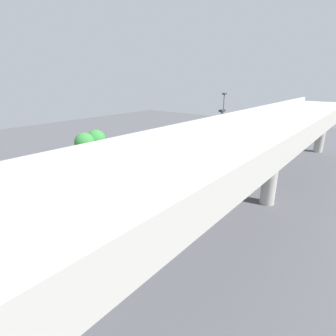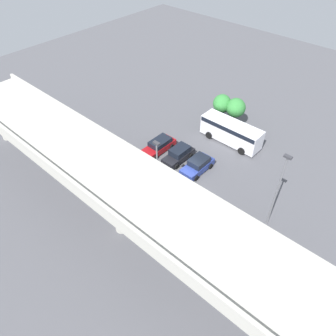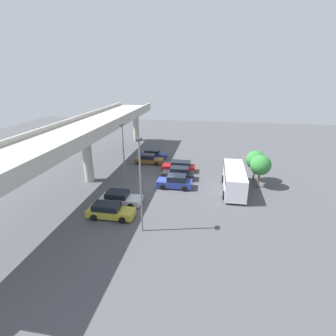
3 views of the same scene
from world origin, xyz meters
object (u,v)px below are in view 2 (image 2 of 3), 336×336
at_px(parked_car_0, 231,233).
at_px(parked_car_1, 206,217).
at_px(parked_car_6, 98,147).
at_px(lamp_post_mid_lot, 157,169).
at_px(shuttle_bus, 231,131).
at_px(lamp_post_near_aisle, 278,188).
at_px(parked_car_2, 198,165).
at_px(tree_front_left, 236,108).
at_px(parked_car_3, 179,155).
at_px(parked_car_4, 159,146).
at_px(parked_car_5, 113,157).
at_px(tree_front_centre, 222,104).

bearing_deg(parked_car_0, parked_car_1, 89.96).
relative_size(parked_car_6, lamp_post_mid_lot, 0.59).
xyz_separation_m(shuttle_bus, lamp_post_near_aisle, (-10.56, 8.99, 3.46)).
height_order(parked_car_2, shuttle_bus, shuttle_bus).
bearing_deg(parked_car_6, shuttle_bus, -41.14).
distance_m(shuttle_bus, tree_front_left, 3.84).
bearing_deg(parked_car_3, parked_car_4, -84.88).
distance_m(parked_car_2, parked_car_5, 10.31).
distance_m(lamp_post_near_aisle, tree_front_left, 17.38).
distance_m(parked_car_2, parked_car_4, 6.03).
bearing_deg(lamp_post_mid_lot, parked_car_2, -90.69).
bearing_deg(parked_car_6, parked_car_5, -91.19).
relative_size(parked_car_2, tree_front_left, 1.03).
xyz_separation_m(parked_car_0, tree_front_left, (10.37, -16.12, 2.33)).
bearing_deg(parked_car_6, parked_car_3, -57.17).
distance_m(parked_car_5, tree_front_centre, 16.74).
bearing_deg(lamp_post_near_aisle, parked_car_2, -9.05).
relative_size(parked_car_4, lamp_post_near_aisle, 0.54).
xyz_separation_m(parked_car_3, parked_car_6, (8.67, 5.60, -0.14)).
relative_size(parked_car_1, lamp_post_mid_lot, 0.58).
distance_m(parked_car_1, tree_front_centre, 18.50).
xyz_separation_m(parked_car_1, lamp_post_near_aisle, (-4.84, -3.91, 4.50)).
bearing_deg(tree_front_left, tree_front_centre, 9.53).
bearing_deg(parked_car_1, parked_car_6, 90.16).
xyz_separation_m(parked_car_4, lamp_post_near_aisle, (-16.28, 1.36, 4.44)).
distance_m(parked_car_0, shuttle_bus, 15.62).
distance_m(lamp_post_mid_lot, tree_front_centre, 17.52).
xyz_separation_m(parked_car_5, tree_front_centre, (-4.68, -15.89, 2.35)).
distance_m(parked_car_1, parked_car_5, 14.03).
xyz_separation_m(lamp_post_mid_lot, tree_front_left, (1.84, -17.35, -1.65)).
distance_m(parked_car_4, lamp_post_near_aisle, 16.93).
bearing_deg(tree_front_centre, tree_front_left, -170.47).
distance_m(tree_front_left, tree_front_centre, 2.04).
relative_size(parked_car_4, lamp_post_mid_lot, 0.60).
height_order(parked_car_3, parked_car_5, parked_car_3).
bearing_deg(tree_front_left, parked_car_6, 59.06).
height_order(parked_car_0, tree_front_left, tree_front_left).
distance_m(parked_car_2, lamp_post_near_aisle, 11.27).
bearing_deg(lamp_post_near_aisle, shuttle_bus, -40.41).
distance_m(parked_car_5, shuttle_bus, 15.47).
bearing_deg(tree_front_centre, parked_car_4, 78.77).
height_order(parked_car_1, shuttle_bus, shuttle_bus).
height_order(parked_car_0, tree_front_centre, tree_front_centre).
relative_size(parked_car_0, lamp_post_near_aisle, 0.54).
bearing_deg(parked_car_6, tree_front_left, -30.94).
xyz_separation_m(parked_car_0, tree_front_centre, (12.38, -15.79, 2.33)).
relative_size(parked_car_3, shuttle_bus, 0.54).
bearing_deg(parked_car_3, shuttle_bus, 160.28).
height_order(lamp_post_near_aisle, tree_front_centre, lamp_post_near_aisle).
xyz_separation_m(parked_car_3, parked_car_5, (5.68, 5.66, -0.11)).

